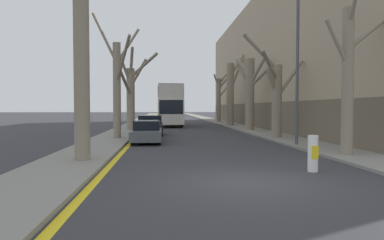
% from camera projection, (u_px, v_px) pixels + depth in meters
% --- Properties ---
extents(ground_plane, '(300.00, 300.00, 0.00)m').
position_uv_depth(ground_plane, '(247.00, 183.00, 9.27)').
color(ground_plane, '#333338').
extents(sidewalk_left, '(2.58, 120.00, 0.12)m').
position_uv_depth(sidewalk_left, '(144.00, 119.00, 58.58)').
color(sidewalk_left, gray).
rests_on(sidewalk_left, ground).
extents(sidewalk_right, '(2.58, 120.00, 0.12)m').
position_uv_depth(sidewalk_right, '(208.00, 119.00, 59.52)').
color(sidewalk_right, gray).
rests_on(sidewalk_right, ground).
extents(building_facade_right, '(10.08, 46.36, 13.24)m').
position_uv_depth(building_facade_right, '(295.00, 65.00, 36.76)').
color(building_facade_right, tan).
rests_on(building_facade_right, ground).
extents(kerb_line_stripe, '(0.24, 120.00, 0.01)m').
position_uv_depth(kerb_line_stripe, '(152.00, 120.00, 58.70)').
color(kerb_line_stripe, yellow).
rests_on(kerb_line_stripe, ground).
extents(street_tree_left_0, '(2.62, 3.07, 8.80)m').
position_uv_depth(street_tree_left_0, '(79.00, 51.00, 12.49)').
color(street_tree_left_0, gray).
rests_on(street_tree_left_0, ground).
extents(street_tree_left_1, '(2.98, 3.81, 8.04)m').
position_uv_depth(street_tree_left_1, '(117.00, 84.00, 21.64)').
color(street_tree_left_1, gray).
rests_on(street_tree_left_1, ground).
extents(street_tree_left_2, '(3.60, 3.28, 7.18)m').
position_uv_depth(street_tree_left_2, '(131.00, 92.00, 29.83)').
color(street_tree_left_2, gray).
rests_on(street_tree_left_2, ground).
extents(street_tree_right_0, '(3.43, 2.43, 8.04)m').
position_uv_depth(street_tree_right_0, '(349.00, 73.00, 13.96)').
color(street_tree_right_0, gray).
rests_on(street_tree_right_0, ground).
extents(street_tree_right_1, '(4.06, 2.21, 6.80)m').
position_uv_depth(street_tree_right_1, '(276.00, 95.00, 22.29)').
color(street_tree_right_1, gray).
rests_on(street_tree_right_1, ground).
extents(street_tree_right_2, '(2.34, 4.05, 6.57)m').
position_uv_depth(street_tree_right_2, '(250.00, 91.00, 29.72)').
color(street_tree_right_2, gray).
rests_on(street_tree_right_2, ground).
extents(street_tree_right_3, '(2.23, 2.72, 8.15)m').
position_uv_depth(street_tree_right_3, '(231.00, 91.00, 37.93)').
color(street_tree_right_3, gray).
rests_on(street_tree_right_3, ground).
extents(street_tree_right_4, '(2.95, 5.56, 7.59)m').
position_uv_depth(street_tree_right_4, '(220.00, 97.00, 46.33)').
color(street_tree_right_4, gray).
rests_on(street_tree_right_4, ground).
extents(double_decker_bus, '(2.62, 10.53, 4.43)m').
position_uv_depth(double_decker_bus, '(170.00, 104.00, 38.56)').
color(double_decker_bus, silver).
rests_on(double_decker_bus, ground).
extents(parked_car_0, '(1.70, 4.36, 1.27)m').
position_uv_depth(parked_car_0, '(147.00, 132.00, 20.23)').
color(parked_car_0, '#4C5156').
rests_on(parked_car_0, ground).
extents(parked_car_1, '(1.89, 3.97, 1.47)m').
position_uv_depth(parked_car_1, '(150.00, 126.00, 25.39)').
color(parked_car_1, black).
rests_on(parked_car_1, ground).
extents(lamp_post, '(1.40, 0.20, 8.98)m').
position_uv_depth(lamp_post, '(296.00, 51.00, 17.66)').
color(lamp_post, '#4C4F54').
rests_on(lamp_post, ground).
extents(traffic_bollard, '(0.32, 0.33, 1.16)m').
position_uv_depth(traffic_bollard, '(313.00, 154.00, 10.87)').
color(traffic_bollard, white).
rests_on(traffic_bollard, ground).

